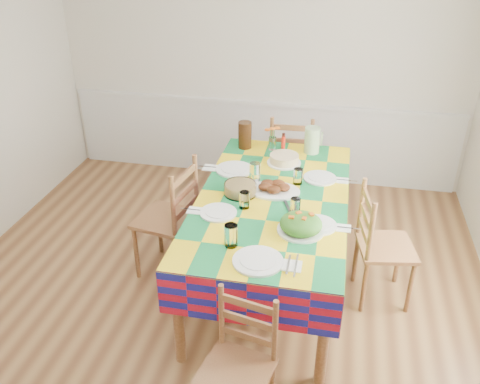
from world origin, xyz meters
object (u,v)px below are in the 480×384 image
tea_pitcher (245,135)px  chair_far (291,161)px  chair_right (380,247)px  green_pitcher (312,140)px  meat_platter (274,188)px  chair_left (170,220)px  chair_near (239,367)px  dining_table (273,207)px

tea_pitcher → chair_far: bearing=50.0°
tea_pitcher → chair_right: bearing=-35.2°
tea_pitcher → chair_right: (1.25, -0.89, -0.47)m
green_pitcher → chair_far: green_pitcher is taller
meat_platter → chair_far: (0.01, 1.27, -0.36)m
meat_platter → chair_left: bearing=-174.3°
chair_far → chair_near: bearing=88.0°
dining_table → green_pitcher: green_pitcher is taller
tea_pitcher → chair_near: tea_pitcher is taller
chair_left → chair_right: (1.71, 0.00, -0.03)m
chair_near → chair_far: (-0.01, 2.71, 0.07)m
dining_table → chair_right: bearing=-0.5°
green_pitcher → meat_platter: bearing=-105.8°
dining_table → green_pitcher: bearing=75.9°
dining_table → green_pitcher: (0.23, 0.89, 0.21)m
green_pitcher → chair_right: bearing=-54.9°
chair_near → chair_right: size_ratio=0.91×
chair_near → chair_left: bearing=135.2°
chair_left → tea_pitcher: bearing=162.6°
chair_far → chair_right: bearing=120.0°
dining_table → green_pitcher: 0.95m
green_pitcher → tea_pitcher: tea_pitcher is taller
chair_right → green_pitcher: bearing=24.9°
dining_table → meat_platter: (-0.01, 0.08, 0.13)m
green_pitcher → chair_left: (-1.08, -0.90, -0.43)m
dining_table → chair_far: chair_far is taller
green_pitcher → chair_far: bearing=116.1°
tea_pitcher → dining_table: bearing=-65.8°
dining_table → tea_pitcher: 0.99m
tea_pitcher → chair_far: (0.40, 0.47, -0.45)m
chair_near → chair_right: (0.85, 1.35, 0.04)m
dining_table → chair_near: (0.01, -1.36, -0.30)m
green_pitcher → tea_pitcher: size_ratio=0.96×
chair_left → green_pitcher: bearing=139.9°
green_pitcher → chair_left: 1.47m
dining_table → chair_left: bearing=-179.4°
green_pitcher → chair_near: green_pitcher is taller
green_pitcher → chair_right: 1.20m
meat_platter → chair_right: (0.86, -0.08, -0.38)m
meat_platter → green_pitcher: green_pitcher is taller
dining_table → chair_far: size_ratio=2.08×
tea_pitcher → chair_left: bearing=-117.4°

